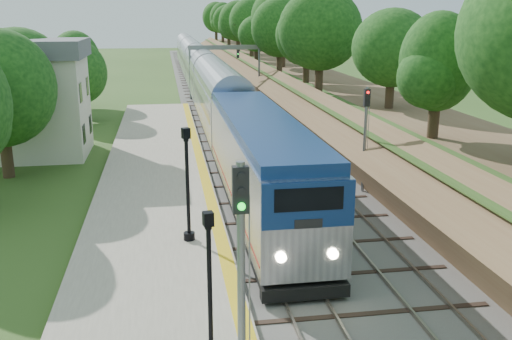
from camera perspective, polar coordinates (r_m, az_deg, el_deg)
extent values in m
cube|color=#4C4944|center=(71.98, -3.91, 7.67)|extent=(9.50, 170.00, 0.12)
cube|color=gray|center=(71.77, -6.09, 7.71)|extent=(0.08, 170.00, 0.16)
cube|color=gray|center=(71.86, -4.93, 7.75)|extent=(0.08, 170.00, 0.16)
cube|color=gray|center=(72.09, -2.89, 7.81)|extent=(0.08, 170.00, 0.16)
cube|color=gray|center=(72.26, -1.74, 7.84)|extent=(0.08, 170.00, 0.16)
cube|color=gray|center=(28.67, -10.09, -4.20)|extent=(6.40, 68.00, 0.38)
cube|color=gold|center=(28.67, -4.40, -3.59)|extent=(0.55, 68.00, 0.01)
cube|color=brown|center=(73.27, 3.58, 8.95)|extent=(9.00, 170.00, 3.00)
cube|color=brown|center=(72.54, 0.54, 8.75)|extent=(4.47, 170.00, 4.54)
cylinder|color=#332316|center=(72.70, 2.44, 11.14)|extent=(0.60, 0.60, 2.62)
sphere|color=#10380F|center=(72.52, 2.48, 13.95)|extent=(5.70, 5.70, 5.70)
cylinder|color=#332316|center=(122.02, -2.35, 12.86)|extent=(0.60, 0.60, 2.62)
sphere|color=#10380F|center=(121.91, -2.36, 14.53)|extent=(5.70, 5.70, 5.70)
cube|color=beige|center=(42.60, -22.05, 5.78)|extent=(8.00, 6.00, 6.80)
cube|color=#595B61|center=(42.20, -22.60, 11.14)|extent=(8.60, 6.60, 1.20)
cube|color=black|center=(40.41, -16.82, 3.47)|extent=(0.05, 1.10, 1.30)
cube|color=black|center=(43.91, -16.23, 4.43)|extent=(0.05, 1.10, 1.30)
cube|color=black|center=(39.95, -17.13, 7.40)|extent=(0.05, 1.10, 1.30)
cube|color=black|center=(43.49, -16.51, 8.05)|extent=(0.05, 1.10, 1.30)
cylinder|color=slate|center=(66.43, -6.60, 9.60)|extent=(0.24, 0.24, 6.20)
cylinder|color=slate|center=(67.27, 0.32, 9.77)|extent=(0.24, 0.24, 6.20)
cube|color=slate|center=(66.51, -3.15, 12.15)|extent=(8.40, 0.25, 0.50)
cube|color=black|center=(66.19, -5.32, 11.44)|extent=(0.30, 0.20, 0.90)
cube|color=black|center=(66.58, -1.82, 11.52)|extent=(0.30, 0.20, 0.90)
cylinder|color=#332316|center=(38.74, -20.10, 1.82)|extent=(0.60, 0.60, 2.45)
sphere|color=#10380F|center=(38.15, -20.56, 6.68)|extent=(5.32, 5.32, 5.32)
cylinder|color=#332316|center=(54.24, -17.06, 5.74)|extent=(0.60, 0.60, 2.45)
sphere|color=#10380F|center=(53.82, -17.34, 9.23)|extent=(5.32, 5.32, 5.32)
cube|color=black|center=(28.36, 0.43, -3.31)|extent=(2.89, 18.09, 0.63)
cube|color=#B7BAC1|center=(27.76, 0.44, 0.78)|extent=(3.14, 18.85, 3.56)
cube|color=navy|center=(27.32, 0.45, 4.87)|extent=(3.02, 18.09, 0.46)
cube|color=navy|center=(18.60, 5.28, -3.51)|extent=(3.11, 0.10, 1.57)
cube|color=black|center=(18.50, 5.32, -2.94)|extent=(2.30, 0.06, 0.79)
cube|color=maroon|center=(28.08, 0.43, -1.59)|extent=(3.16, 18.47, 0.10)
cube|color=#B7BAC1|center=(47.76, -3.66, 6.49)|extent=(3.14, 20.94, 4.08)
cube|color=#B7BAC1|center=(69.06, -5.42, 9.20)|extent=(3.14, 20.94, 4.08)
cube|color=#B7BAC1|center=(90.48, -6.36, 10.63)|extent=(3.14, 20.94, 4.08)
cube|color=#B7BAC1|center=(111.94, -6.94, 11.51)|extent=(3.14, 20.94, 4.08)
cylinder|color=black|center=(15.99, -4.64, -11.83)|extent=(0.13, 0.13, 3.73)
cube|color=black|center=(15.16, -4.81, -4.89)|extent=(0.31, 0.31, 0.38)
cube|color=silver|center=(15.16, -4.81, -4.89)|extent=(0.22, 0.22, 0.29)
cylinder|color=black|center=(24.56, -6.69, -6.58)|extent=(0.48, 0.48, 0.33)
cylinder|color=black|center=(23.85, -6.85, -1.84)|extent=(0.15, 0.15, 4.25)
cube|color=black|center=(23.27, -7.03, 3.68)|extent=(0.38, 0.38, 0.44)
cube|color=silver|center=(23.27, -7.03, 3.68)|extent=(0.27, 0.27, 0.33)
cylinder|color=slate|center=(13.49, -1.48, -12.01)|extent=(0.19, 0.19, 6.21)
cube|color=black|center=(12.54, -1.55, -1.98)|extent=(0.36, 0.24, 1.07)
cylinder|color=#0CE526|center=(12.41, -1.47, -2.17)|extent=(0.17, 0.06, 0.17)
cylinder|color=slate|center=(31.63, 10.82, 2.93)|extent=(0.17, 0.17, 5.79)
cube|color=black|center=(31.22, 11.04, 7.12)|extent=(0.32, 0.21, 0.93)
cylinder|color=#FF0C0C|center=(31.11, 11.11, 7.08)|extent=(0.15, 0.06, 0.15)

